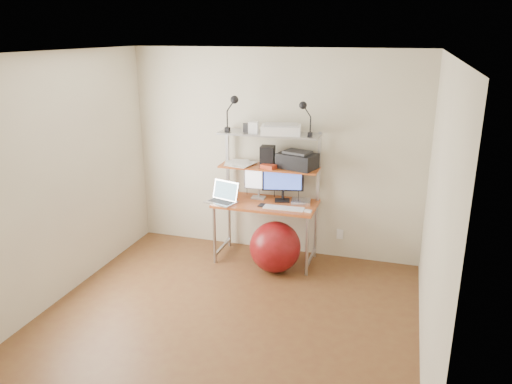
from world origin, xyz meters
TOP-DOWN VIEW (x-y plane):
  - room at (0.00, 0.00)m, footprint 3.60×3.60m
  - computer_desk at (0.00, 1.50)m, footprint 1.20×0.60m
  - wall_outlet at (0.85, 1.79)m, footprint 0.08×0.01m
  - monitor_silver at (-0.13, 1.59)m, footprint 0.37×0.14m
  - monitor_black at (0.17, 1.57)m, footprint 0.49×0.18m
  - laptop at (-0.49, 1.32)m, footprint 0.42×0.37m
  - keyboard at (0.25, 1.30)m, footprint 0.47×0.14m
  - mouse at (0.54, 1.27)m, footprint 0.09×0.06m
  - mac_mini at (0.40, 1.54)m, footprint 0.26×0.26m
  - phone at (-0.02, 1.33)m, footprint 0.07×0.12m
  - printer at (0.33, 1.59)m, footprint 0.50×0.40m
  - nas_cube at (-0.03, 1.59)m, footprint 0.18×0.18m
  - red_box at (0.02, 1.47)m, footprint 0.19×0.16m
  - scanner at (0.15, 1.54)m, footprint 0.49×0.36m
  - box_white at (-0.18, 1.53)m, footprint 0.12×0.10m
  - box_grey at (-0.28, 1.60)m, footprint 0.11×0.11m
  - clip_lamp_left at (-0.42, 1.50)m, footprint 0.17×0.09m
  - clip_lamp_right at (0.42, 1.49)m, footprint 0.16×0.09m
  - exercise_ball at (0.18, 1.20)m, footprint 0.59×0.59m
  - paper_stack at (-0.37, 1.57)m, footprint 0.43×0.40m

SIDE VIEW (x-z plane):
  - exercise_ball at x=0.18m, z-range 0.00..0.59m
  - wall_outlet at x=0.85m, z-range 0.24..0.36m
  - phone at x=-0.02m, z-range 0.74..0.75m
  - keyboard at x=0.25m, z-range 0.74..0.75m
  - mouse at x=0.54m, z-range 0.74..0.76m
  - mac_mini at x=0.40m, z-range 0.74..0.78m
  - laptop at x=-0.49m, z-range 0.64..0.95m
  - computer_desk at x=0.00m, z-range 0.17..1.74m
  - monitor_silver at x=-0.13m, z-range 0.75..1.16m
  - monitor_black at x=0.17m, z-range 0.74..1.23m
  - paper_stack at x=-0.37m, z-range 1.15..1.18m
  - red_box at x=0.02m, z-range 1.15..1.20m
  - printer at x=0.33m, z-range 1.14..1.35m
  - room at x=0.00m, z-range -0.55..3.05m
  - nas_cube at x=-0.03m, z-range 1.15..1.39m
  - box_grey at x=-0.28m, z-range 1.55..1.64m
  - scanner at x=0.15m, z-range 1.55..1.66m
  - box_white at x=-0.18m, z-range 1.55..1.68m
  - clip_lamp_right at x=0.42m, z-range 1.64..2.03m
  - clip_lamp_left at x=-0.42m, z-range 1.65..2.07m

